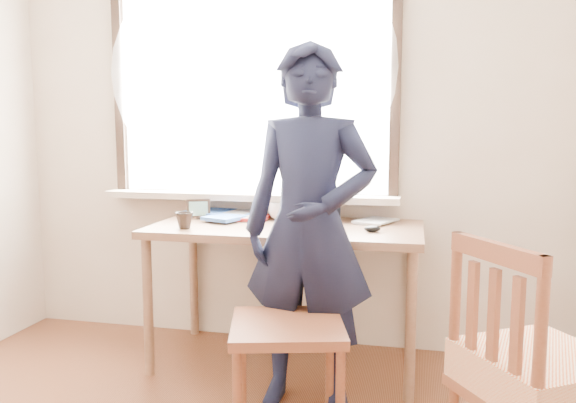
% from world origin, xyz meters
% --- Properties ---
extents(room_shell, '(3.52, 4.02, 2.61)m').
position_xyz_m(room_shell, '(-0.02, 0.20, 1.64)').
color(room_shell, beige).
rests_on(room_shell, ground).
extents(desk, '(1.50, 0.75, 0.81)m').
position_xyz_m(desk, '(0.11, 1.63, 0.72)').
color(desk, brown).
rests_on(desk, ground).
extents(laptop, '(0.34, 0.28, 0.22)m').
position_xyz_m(laptop, '(0.25, 1.60, 0.86)').
color(laptop, black).
rests_on(laptop, desk).
extents(mug_white, '(0.18, 0.18, 0.10)m').
position_xyz_m(mug_white, '(0.02, 1.83, 0.86)').
color(mug_white, white).
rests_on(mug_white, desk).
extents(mug_dark, '(0.11, 0.11, 0.09)m').
position_xyz_m(mug_dark, '(-0.41, 1.41, 0.85)').
color(mug_dark, black).
rests_on(mug_dark, desk).
extents(mouse, '(0.09, 0.06, 0.03)m').
position_xyz_m(mouse, '(0.59, 1.53, 0.82)').
color(mouse, black).
rests_on(mouse, desk).
extents(desk_clutter, '(0.83, 0.47, 0.04)m').
position_xyz_m(desk_clutter, '(-0.24, 1.82, 0.82)').
color(desk_clutter, '#A8211F').
rests_on(desk_clutter, desk).
extents(book_a, '(0.22, 0.28, 0.02)m').
position_xyz_m(book_a, '(-0.28, 1.84, 0.82)').
color(book_a, white).
rests_on(book_a, desk).
extents(book_b, '(0.27, 0.30, 0.02)m').
position_xyz_m(book_b, '(0.51, 1.86, 0.81)').
color(book_b, white).
rests_on(book_b, desk).
extents(picture_frame, '(0.13, 0.07, 0.11)m').
position_xyz_m(picture_frame, '(-0.46, 1.73, 0.86)').
color(picture_frame, black).
rests_on(picture_frame, desk).
extents(work_chair, '(0.59, 0.58, 0.50)m').
position_xyz_m(work_chair, '(0.28, 0.91, 0.42)').
color(work_chair, brown).
rests_on(work_chair, ground).
extents(side_chair, '(0.61, 0.62, 0.99)m').
position_xyz_m(side_chair, '(1.21, 0.52, 0.52)').
color(side_chair, brown).
rests_on(side_chair, ground).
extents(person, '(0.66, 0.45, 1.74)m').
position_xyz_m(person, '(0.32, 1.18, 0.87)').
color(person, black).
rests_on(person, ground).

